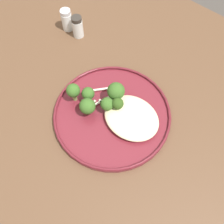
# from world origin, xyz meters

# --- Properties ---
(ground) EXTENTS (6.00, 6.00, 0.00)m
(ground) POSITION_xyz_m (0.00, 0.00, 0.00)
(ground) COLOR #47423D
(wooden_dining_table) EXTENTS (1.40, 1.00, 0.74)m
(wooden_dining_table) POSITION_xyz_m (0.00, 0.00, 0.66)
(wooden_dining_table) COLOR brown
(wooden_dining_table) RESTS_ON ground
(dinner_plate) EXTENTS (0.29, 0.29, 0.02)m
(dinner_plate) POSITION_xyz_m (-0.01, -0.00, 0.75)
(dinner_plate) COLOR maroon
(dinner_plate) RESTS_ON wooden_dining_table
(noodle_bed) EXTENTS (0.14, 0.12, 0.03)m
(noodle_bed) POSITION_xyz_m (0.03, 0.02, 0.76)
(noodle_bed) COLOR beige
(noodle_bed) RESTS_ON dinner_plate
(seared_scallop_tilted_round) EXTENTS (0.04, 0.04, 0.02)m
(seared_scallop_tilted_round) POSITION_xyz_m (0.04, 0.01, 0.76)
(seared_scallop_tilted_round) COLOR beige
(seared_scallop_tilted_round) RESTS_ON dinner_plate
(seared_scallop_rear_pale) EXTENTS (0.03, 0.03, 0.01)m
(seared_scallop_rear_pale) POSITION_xyz_m (-0.01, 0.03, 0.76)
(seared_scallop_rear_pale) COLOR #E5C689
(seared_scallop_rear_pale) RESTS_ON dinner_plate
(seared_scallop_right_edge) EXTENTS (0.03, 0.03, 0.01)m
(seared_scallop_right_edge) POSITION_xyz_m (0.00, -0.01, 0.76)
(seared_scallop_right_edge) COLOR beige
(seared_scallop_right_edge) RESTS_ON dinner_plate
(seared_scallop_large_seared) EXTENTS (0.03, 0.03, 0.02)m
(seared_scallop_large_seared) POSITION_xyz_m (0.00, 0.01, 0.76)
(seared_scallop_large_seared) COLOR #E5C689
(seared_scallop_large_seared) RESTS_ON dinner_plate
(broccoli_floret_left_leaning) EXTENTS (0.03, 0.03, 0.05)m
(broccoli_floret_left_leaning) POSITION_xyz_m (-0.03, -0.00, 0.78)
(broccoli_floret_left_leaning) COLOR #7A994C
(broccoli_floret_left_leaning) RESTS_ON dinner_plate
(broccoli_floret_split_head) EXTENTS (0.03, 0.03, 0.05)m
(broccoli_floret_split_head) POSITION_xyz_m (-0.01, 0.01, 0.78)
(broccoli_floret_split_head) COLOR #7A994C
(broccoli_floret_split_head) RESTS_ON dinner_plate
(broccoli_floret_front_edge) EXTENTS (0.04, 0.04, 0.05)m
(broccoli_floret_front_edge) POSITION_xyz_m (-0.06, -0.03, 0.78)
(broccoli_floret_front_edge) COLOR #7A994C
(broccoli_floret_front_edge) RESTS_ON dinner_plate
(broccoli_floret_near_rim) EXTENTS (0.04, 0.04, 0.06)m
(broccoli_floret_near_rim) POSITION_xyz_m (-0.03, 0.04, 0.79)
(broccoli_floret_near_rim) COLOR #89A356
(broccoli_floret_near_rim) RESTS_ON dinner_plate
(broccoli_floret_center_pile) EXTENTS (0.03, 0.03, 0.05)m
(broccoli_floret_center_pile) POSITION_xyz_m (-0.08, -0.01, 0.78)
(broccoli_floret_center_pile) COLOR #89A356
(broccoli_floret_center_pile) RESTS_ON dinner_plate
(broccoli_floret_tall_stalk) EXTENTS (0.03, 0.03, 0.06)m
(broccoli_floret_tall_stalk) POSITION_xyz_m (-0.11, -0.03, 0.79)
(broccoli_floret_tall_stalk) COLOR #89A356
(broccoli_floret_tall_stalk) RESTS_ON dinner_plate
(onion_sliver_pale_crescent) EXTENTS (0.05, 0.02, 0.00)m
(onion_sliver_pale_crescent) POSITION_xyz_m (-0.04, -0.00, 0.75)
(onion_sliver_pale_crescent) COLOR silver
(onion_sliver_pale_crescent) RESTS_ON dinner_plate
(onion_sliver_curled_piece) EXTENTS (0.04, 0.04, 0.00)m
(onion_sliver_curled_piece) POSITION_xyz_m (-0.08, 0.03, 0.75)
(onion_sliver_curled_piece) COLOR silver
(onion_sliver_curled_piece) RESTS_ON dinner_plate
(onion_sliver_long_sliver) EXTENTS (0.01, 0.04, 0.00)m
(onion_sliver_long_sliver) POSITION_xyz_m (-0.07, -0.02, 0.75)
(onion_sliver_long_sliver) COLOR silver
(onion_sliver_long_sliver) RESTS_ON dinner_plate
(onion_sliver_short_strip) EXTENTS (0.02, 0.05, 0.00)m
(onion_sliver_short_strip) POSITION_xyz_m (-0.06, 0.01, 0.75)
(onion_sliver_short_strip) COLOR silver
(onion_sliver_short_strip) RESTS_ON dinner_plate
(salt_shaker) EXTENTS (0.03, 0.03, 0.07)m
(salt_shaker) POSITION_xyz_m (-0.31, 0.15, 0.77)
(salt_shaker) COLOR white
(salt_shaker) RESTS_ON wooden_dining_table
(pepper_shaker) EXTENTS (0.03, 0.03, 0.07)m
(pepper_shaker) POSITION_xyz_m (-0.27, 0.15, 0.77)
(pepper_shaker) COLOR white
(pepper_shaker) RESTS_ON wooden_dining_table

